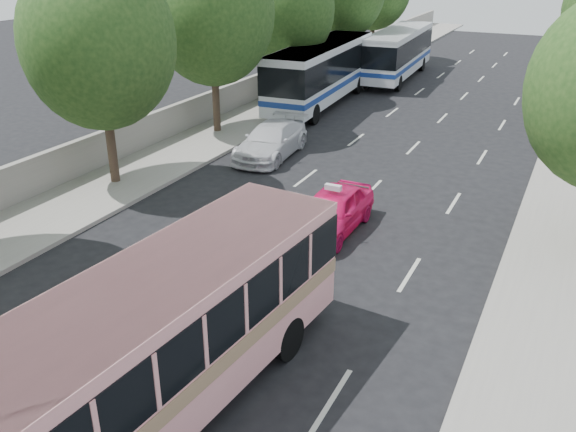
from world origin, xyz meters
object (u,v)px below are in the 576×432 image
Objects in this scene: tour_coach_front at (322,69)px; tour_coach_rear at (398,50)px; white_pickup at (271,140)px; pink_bus at (155,336)px; pink_taxi at (332,210)px.

tour_coach_front is 1.06× the size of tour_coach_rear.
white_pickup is 19.53m from tour_coach_rear.
pink_bus is 2.03× the size of white_pickup.
tour_coach_front reaches higher than tour_coach_rear.
tour_coach_front is (-7.60, 25.82, 0.15)m from pink_bus.
pink_bus is 0.85× the size of tour_coach_front.
tour_coach_rear is (1.80, 9.59, -0.12)m from tour_coach_front.
tour_coach_rear is (-5.80, 35.40, 0.03)m from pink_bus.
tour_coach_front is at bearing -103.77° from tour_coach_rear.
tour_coach_front reaches higher than pink_taxi.
white_pickup reaches higher than pink_taxi.
white_pickup is 10.16m from tour_coach_front.
pink_taxi is 17.67m from tour_coach_front.
pink_bus reaches higher than white_pickup.
pink_bus is at bearing -87.59° from pink_taxi.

